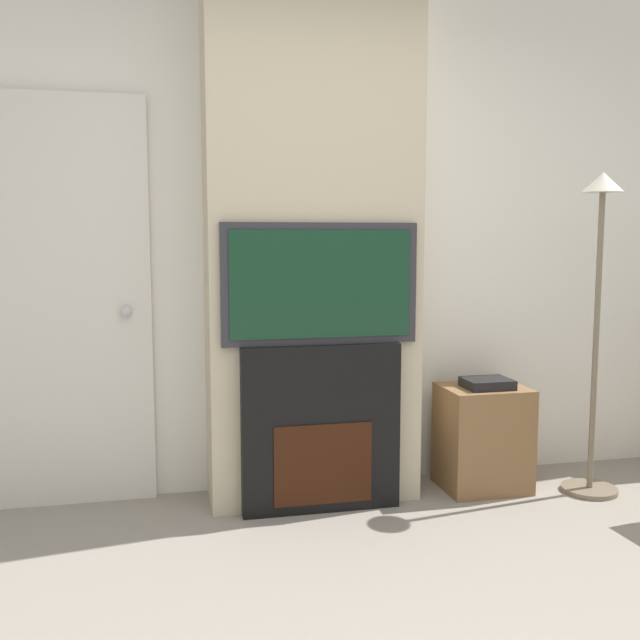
{
  "coord_description": "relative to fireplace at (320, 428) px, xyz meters",
  "views": [
    {
      "loc": [
        -0.75,
        -1.7,
        1.34
      ],
      "look_at": [
        0.0,
        1.62,
        0.94
      ],
      "focal_mm": 40.0,
      "sensor_mm": 36.0,
      "label": 1
    }
  ],
  "objects": [
    {
      "name": "wall_back",
      "position": [
        0.0,
        0.41,
        0.94
      ],
      "size": [
        6.0,
        0.06,
        2.7
      ],
      "color": "silver",
      "rests_on": "ground_plane"
    },
    {
      "name": "chimney_breast",
      "position": [
        0.0,
        0.19,
        0.94
      ],
      "size": [
        1.05,
        0.38,
        2.7
      ],
      "color": "beige",
      "rests_on": "ground_plane"
    },
    {
      "name": "fireplace",
      "position": [
        0.0,
        0.0,
        0.0
      ],
      "size": [
        0.78,
        0.15,
        0.83
      ],
      "color": "black",
      "rests_on": "ground_plane"
    },
    {
      "name": "television",
      "position": [
        0.0,
        -0.0,
        0.71
      ],
      "size": [
        0.95,
        0.07,
        0.58
      ],
      "color": "#2D2D33",
      "rests_on": "fireplace"
    },
    {
      "name": "floor_lamp",
      "position": [
        1.44,
        -0.09,
        0.62
      ],
      "size": [
        0.29,
        0.29,
        1.66
      ],
      "color": "#726651",
      "rests_on": "ground_plane"
    },
    {
      "name": "media_stand",
      "position": [
        0.91,
        0.1,
        -0.13
      ],
      "size": [
        0.44,
        0.36,
        0.6
      ],
      "color": "brown",
      "rests_on": "ground_plane"
    },
    {
      "name": "entry_door",
      "position": [
        -1.2,
        0.35,
        0.6
      ],
      "size": [
        0.82,
        0.09,
        2.03
      ],
      "color": "silver",
      "rests_on": "ground_plane"
    }
  ]
}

